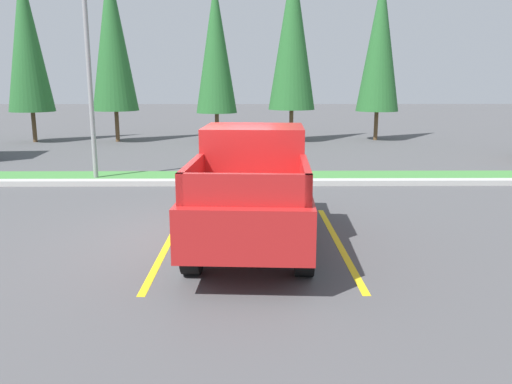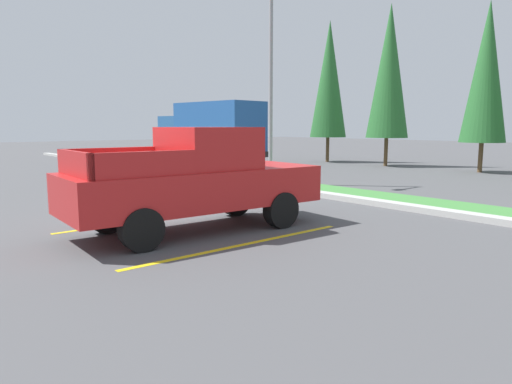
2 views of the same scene
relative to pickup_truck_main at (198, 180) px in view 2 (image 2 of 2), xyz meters
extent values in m
plane|color=#4C4C4F|center=(-0.88, 0.34, -1.04)|extent=(120.00, 120.00, 0.00)
cube|color=yellow|center=(-1.55, -0.05, -1.04)|extent=(0.12, 4.80, 0.01)
cube|color=yellow|center=(1.55, -0.05, -1.04)|extent=(0.12, 4.80, 0.01)
cube|color=#B2B2AD|center=(-0.88, 5.34, -0.97)|extent=(56.00, 0.40, 0.15)
cube|color=#42843D|center=(-0.88, 6.44, -1.01)|extent=(56.00, 1.80, 0.06)
cylinder|color=black|center=(-0.76, 1.54, -0.66)|extent=(0.32, 0.77, 0.76)
cylinder|color=black|center=(0.93, 1.45, -0.66)|extent=(0.32, 0.77, 0.76)
cylinder|color=black|center=(-0.94, -1.55, -0.66)|extent=(0.32, 0.77, 0.76)
cylinder|color=black|center=(0.76, -1.65, -0.66)|extent=(0.32, 0.77, 0.76)
cube|color=red|center=(0.00, -0.05, -0.16)|extent=(2.19, 5.30, 0.76)
cube|color=red|center=(0.01, 0.25, 0.64)|extent=(1.85, 1.70, 0.84)
cube|color=#2D3842|center=(0.06, 1.07, 0.69)|extent=(1.62, 0.15, 0.63)
cube|color=red|center=(-0.93, -1.45, 0.44)|extent=(0.21, 1.90, 0.44)
cube|color=red|center=(0.76, -1.55, 0.44)|extent=(0.21, 1.90, 0.44)
cube|color=red|center=(-0.13, -2.40, 0.44)|extent=(1.80, 0.20, 0.44)
cube|color=silver|center=(0.14, 2.50, -0.40)|extent=(1.81, 0.26, 0.28)
cylinder|color=black|center=(-16.15, 8.39, -0.54)|extent=(1.02, 0.40, 1.00)
cylinder|color=black|center=(-16.37, 10.58, -0.54)|extent=(1.02, 0.40, 1.00)
cylinder|color=black|center=(-11.78, 8.83, -0.54)|extent=(1.02, 0.40, 1.00)
cylinder|color=black|center=(-12.00, 11.02, -0.54)|extent=(1.02, 0.40, 1.00)
cube|color=#262626|center=(-13.68, 9.74, -0.39)|extent=(7.00, 2.97, 0.30)
cube|color=#285693|center=(-16.21, 9.49, 0.71)|extent=(1.82, 2.45, 1.90)
cube|color=#2D3842|center=(-17.03, 9.41, 0.96)|extent=(0.27, 2.10, 0.90)
cube|color=#235199|center=(-12.88, 9.82, 1.06)|extent=(5.21, 2.89, 2.60)
cylinder|color=gray|center=(-4.72, 6.24, 2.64)|extent=(0.14, 0.14, 7.36)
cylinder|color=brown|center=(-10.61, 16.16, -0.30)|extent=(0.20, 0.20, 1.48)
cone|color=#28662D|center=(-10.61, 16.16, 3.81)|extent=(2.14, 2.14, 6.74)
cylinder|color=brown|center=(-6.60, 16.28, -0.28)|extent=(0.20, 0.20, 1.52)
cone|color=#28662D|center=(-6.60, 16.28, 3.93)|extent=(2.19, 2.19, 6.91)
cylinder|color=brown|center=(-1.74, 16.62, -0.35)|extent=(0.20, 0.20, 1.38)
cone|color=#28662D|center=(-1.74, 16.62, 3.50)|extent=(2.00, 2.00, 6.30)
camera|label=1|loc=(-0.04, -9.01, 1.83)|focal=36.01mm
camera|label=2|loc=(7.90, -5.14, 1.08)|focal=32.54mm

